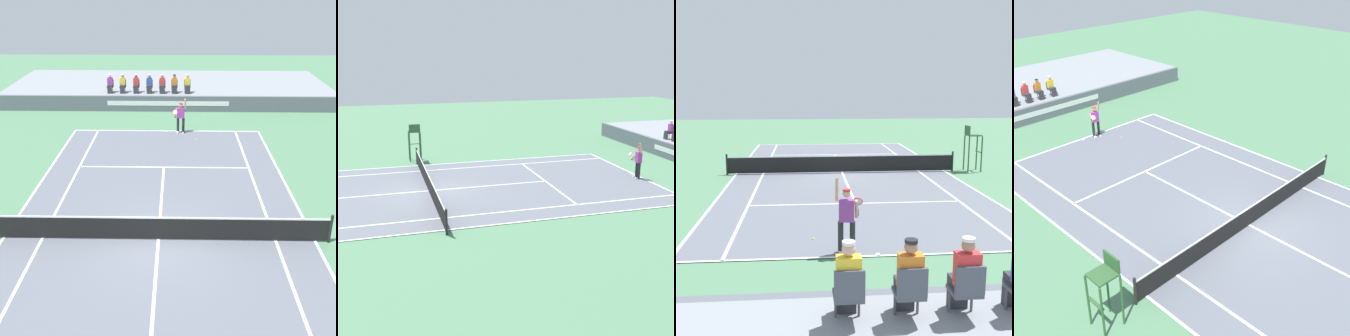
{
  "view_description": "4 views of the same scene",
  "coord_description": "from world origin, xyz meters",
  "views": [
    {
      "loc": [
        0.61,
        -13.1,
        8.49
      ],
      "look_at": [
        0.25,
        4.07,
        1.0
      ],
      "focal_mm": 46.88,
      "sensor_mm": 36.0,
      "label": 1
    },
    {
      "loc": [
        22.51,
        -2.41,
        6.99
      ],
      "look_at": [
        0.25,
        4.07,
        1.0
      ],
      "focal_mm": 48.67,
      "sensor_mm": 36.0,
      "label": 2
    },
    {
      "loc": [
        1.91,
        23.17,
        4.48
      ],
      "look_at": [
        0.25,
        4.07,
        1.0
      ],
      "focal_mm": 48.07,
      "sensor_mm": 36.0,
      "label": 3
    },
    {
      "loc": [
        -12.06,
        -8.11,
        10.34
      ],
      "look_at": [
        0.25,
        4.07,
        1.0
      ],
      "focal_mm": 46.37,
      "sensor_mm": 36.0,
      "label": 4
    }
  ],
  "objects": [
    {
      "name": "barrier_wall",
      "position": [
        0.0,
        16.16,
        0.53
      ],
      "size": [
        23.71,
        0.25,
        1.07
      ],
      "color": "#565B66",
      "rests_on": "ground"
    },
    {
      "name": "umpire_chair",
      "position": [
        -6.97,
        0.0,
        1.56
      ],
      "size": [
        0.77,
        0.77,
        2.44
      ],
      "color": "#2D562D",
      "rests_on": "ground"
    },
    {
      "name": "tennis_player",
      "position": [
        0.83,
        11.61,
        0.99
      ],
      "size": [
        0.81,
        0.62,
        2.08
      ],
      "color": "#232328",
      "rests_on": "ground"
    },
    {
      "name": "ground_plane",
      "position": [
        0.0,
        0.0,
        0.0
      ],
      "size": [
        80.0,
        80.0,
        0.0
      ],
      "primitive_type": "plane",
      "color": "#4C7A56"
    },
    {
      "name": "spectator_seated_6",
      "position": [
        1.32,
        17.07,
        1.68
      ],
      "size": [
        0.44,
        0.6,
        1.26
      ],
      "color": "#474C56",
      "rests_on": "bleacher_platform"
    },
    {
      "name": "spectator_seated_4",
      "position": [
        -0.43,
        17.07,
        1.68
      ],
      "size": [
        0.44,
        0.6,
        1.26
      ],
      "color": "#474C56",
      "rests_on": "bleacher_platform"
    },
    {
      "name": "spectator_seated_5",
      "position": [
        0.42,
        17.07,
        1.68
      ],
      "size": [
        0.44,
        0.6,
        1.26
      ],
      "color": "#474C56",
      "rests_on": "bleacher_platform"
    },
    {
      "name": "court",
      "position": [
        0.0,
        0.0,
        0.01
      ],
      "size": [
        11.08,
        23.88,
        0.03
      ],
      "color": "slate",
      "rests_on": "ground"
    },
    {
      "name": "tennis_ball",
      "position": [
        1.72,
        10.43,
        0.03
      ],
      "size": [
        0.07,
        0.07,
        0.07
      ],
      "primitive_type": "sphere",
      "color": "#D1E533",
      "rests_on": "ground"
    },
    {
      "name": "net",
      "position": [
        0.0,
        0.0,
        0.52
      ],
      "size": [
        11.98,
        0.1,
        1.07
      ],
      "color": "black",
      "rests_on": "ground"
    }
  ]
}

